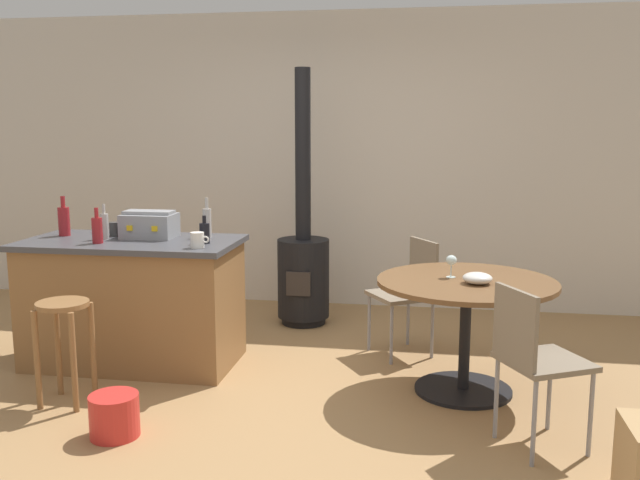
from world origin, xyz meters
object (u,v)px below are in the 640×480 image
object	(u,v)px
wood_stove	(303,263)
toolbox	(150,225)
bottle_4	(207,222)
folding_chair_far	(534,354)
wine_glass	(451,261)
cup_0	(198,240)
bottle_3	(205,233)
cup_1	(116,229)
bottle_1	(104,226)
folding_chair_near	(409,288)
dining_table	(466,306)
serving_bowl	(477,278)
bottle_0	(64,220)
kitchen_island	(133,301)
wooden_stool	(64,331)
plastic_bucket	(114,416)
bottle_2	(97,230)

from	to	relation	value
wood_stove	toolbox	xyz separation A→B (m)	(-0.91, -1.06, 0.46)
bottle_4	folding_chair_far	bearing A→B (deg)	-27.94
toolbox	wine_glass	xyz separation A→B (m)	(2.11, -0.24, -0.15)
cup_0	wine_glass	distance (m)	1.64
folding_chair_far	bottle_3	xyz separation A→B (m)	(-2.06, 0.88, 0.45)
bottle_4	cup_1	xyz separation A→B (m)	(-0.67, -0.06, -0.06)
bottle_1	bottle_3	world-z (taller)	bottle_1
wood_stove	cup_0	xyz separation A→B (m)	(-0.43, -1.40, 0.42)
wood_stove	toolbox	bearing A→B (deg)	-130.61
folding_chair_far	wine_glass	bearing A→B (deg)	117.04
folding_chair_near	bottle_1	xyz separation A→B (m)	(-2.12, -0.53, 0.49)
dining_table	bottle_4	distance (m)	1.90
bottle_1	cup_1	size ratio (longest dim) A/B	2.06
bottle_1	serving_bowl	distance (m)	2.58
bottle_0	wine_glass	world-z (taller)	bottle_0
kitchen_island	bottle_1	bearing A→B (deg)	178.71
wooden_stool	serving_bowl	world-z (taller)	serving_bowl
folding_chair_near	serving_bowl	bearing A→B (deg)	-61.39
kitchen_island	bottle_1	world-z (taller)	bottle_1
bottle_4	plastic_bucket	xyz separation A→B (m)	(-0.10, -1.35, -0.88)
bottle_3	serving_bowl	bearing A→B (deg)	-7.00
kitchen_island	plastic_bucket	xyz separation A→B (m)	(0.39, -1.15, -0.33)
dining_table	bottle_0	bearing A→B (deg)	174.50
bottle_1	bottle_2	xyz separation A→B (m)	(0.03, -0.17, -0.00)
dining_table	bottle_4	xyz separation A→B (m)	(-1.81, 0.38, 0.44)
cup_1	serving_bowl	bearing A→B (deg)	-9.25
wood_stove	cup_1	xyz separation A→B (m)	(-1.18, -1.04, 0.41)
wooden_stool	kitchen_island	bearing A→B (deg)	82.60
wooden_stool	bottle_3	bearing A→B (deg)	47.25
bottle_2	plastic_bucket	size ratio (longest dim) A/B	0.90
bottle_1	toolbox	bearing A→B (deg)	21.82
bottle_2	bottle_4	size ratio (longest dim) A/B	0.86
bottle_0	bottle_2	bearing A→B (deg)	-33.92
wood_stove	cup_0	bearing A→B (deg)	-107.16
folding_chair_far	kitchen_island	bearing A→B (deg)	160.48
wood_stove	bottle_4	world-z (taller)	wood_stove
folding_chair_near	cup_0	size ratio (longest dim) A/B	6.76
cup_1	plastic_bucket	bearing A→B (deg)	-66.13
wooden_stool	bottle_2	distance (m)	0.80
folding_chair_near	bottle_4	distance (m)	1.55
bottle_3	cup_1	world-z (taller)	bottle_3
bottle_1	kitchen_island	bearing A→B (deg)	-1.29
serving_bowl	plastic_bucket	size ratio (longest dim) A/B	0.66
toolbox	bottle_0	bearing A→B (deg)	-178.12
toolbox	bottle_3	distance (m)	0.50
cup_0	folding_chair_far	bearing A→B (deg)	-18.97
serving_bowl	bottle_4	bearing A→B (deg)	165.81
wooden_stool	bottle_1	bearing A→B (deg)	96.90
kitchen_island	cup_1	world-z (taller)	cup_1
wooden_stool	cup_0	world-z (taller)	cup_0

